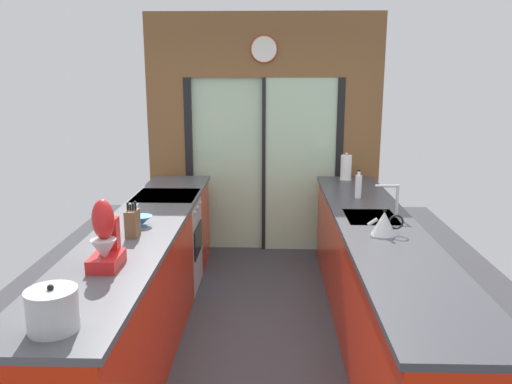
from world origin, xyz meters
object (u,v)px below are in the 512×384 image
object	(u,v)px
knife_block	(132,223)
stand_mixer	(105,241)
kettle	(384,223)
paper_towel_roll	(346,168)
stock_pot	(52,310)
mixing_bowl	(142,220)
oven_range	(168,242)
soap_bottle	(358,186)

from	to	relation	value
knife_block	stand_mixer	size ratio (longest dim) A/B	0.61
kettle	paper_towel_roll	size ratio (longest dim) A/B	0.87
stock_pot	paper_towel_roll	bearing A→B (deg)	62.19
stock_pot	paper_towel_roll	world-z (taller)	paper_towel_roll
mixing_bowl	paper_towel_roll	world-z (taller)	paper_towel_roll
oven_range	kettle	size ratio (longest dim) A/B	3.54
stock_pot	soap_bottle	distance (m)	3.12
knife_block	stand_mixer	xyz separation A→B (m)	(-0.00, -0.59, 0.06)
mixing_bowl	knife_block	xyz separation A→B (m)	(0.00, -0.26, 0.06)
oven_range	knife_block	size ratio (longest dim) A/B	3.59
mixing_bowl	kettle	bearing A→B (deg)	-5.43
stand_mixer	kettle	xyz separation A→B (m)	(1.78, 0.69, -0.08)
oven_range	knife_block	world-z (taller)	knife_block
oven_range	knife_block	xyz separation A→B (m)	(0.02, -1.26, 0.56)
mixing_bowl	paper_towel_roll	distance (m)	2.50
soap_bottle	oven_range	bearing A→B (deg)	178.27
mixing_bowl	stock_pot	world-z (taller)	stock_pot
stock_pot	kettle	size ratio (longest dim) A/B	0.89
stock_pot	oven_range	bearing A→B (deg)	90.40
soap_bottle	paper_towel_roll	size ratio (longest dim) A/B	0.88
stand_mixer	paper_towel_roll	distance (m)	3.16
paper_towel_roll	kettle	bearing A→B (deg)	-89.95
oven_range	paper_towel_roll	bearing A→B (deg)	22.84
oven_range	mixing_bowl	bearing A→B (deg)	-88.94
oven_range	soap_bottle	xyz separation A→B (m)	(1.80, -0.05, 0.58)
stand_mixer	stock_pot	size ratio (longest dim) A/B	1.81
mixing_bowl	stock_pot	bearing A→B (deg)	-90.00
soap_bottle	paper_towel_roll	bearing A→B (deg)	90.00
oven_range	mixing_bowl	size ratio (longest dim) A/B	5.84
kettle	soap_bottle	xyz separation A→B (m)	(-0.00, 1.11, 0.03)
kettle	soap_bottle	bearing A→B (deg)	90.09
knife_block	kettle	size ratio (longest dim) A/B	0.99
kettle	paper_towel_roll	bearing A→B (deg)	90.05
oven_range	soap_bottle	distance (m)	1.89
mixing_bowl	paper_towel_roll	bearing A→B (deg)	44.58
knife_block	stock_pot	bearing A→B (deg)	-90.00
knife_block	kettle	xyz separation A→B (m)	(1.78, 0.09, -0.01)
soap_bottle	knife_block	bearing A→B (deg)	-145.87
mixing_bowl	soap_bottle	bearing A→B (deg)	27.90
oven_range	kettle	xyz separation A→B (m)	(1.80, -1.17, 0.55)
kettle	knife_block	bearing A→B (deg)	-176.96
soap_bottle	paper_towel_roll	world-z (taller)	paper_towel_roll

